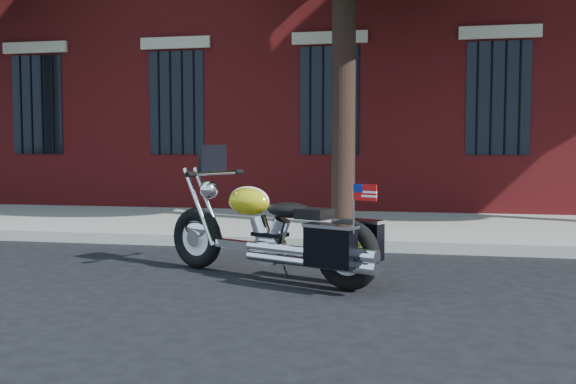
# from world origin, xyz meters

# --- Properties ---
(ground) EXTENTS (120.00, 120.00, 0.00)m
(ground) POSITION_xyz_m (0.00, 0.00, 0.00)
(ground) COLOR black
(ground) RESTS_ON ground
(curb) EXTENTS (40.00, 0.16, 0.15)m
(curb) POSITION_xyz_m (0.00, 1.38, 0.07)
(curb) COLOR gray
(curb) RESTS_ON ground
(sidewalk) EXTENTS (40.00, 3.60, 0.15)m
(sidewalk) POSITION_xyz_m (0.00, 3.26, 0.07)
(sidewalk) COLOR gray
(sidewalk) RESTS_ON ground
(motorcycle) EXTENTS (2.41, 1.49, 1.36)m
(motorcycle) POSITION_xyz_m (0.23, -0.63, 0.46)
(motorcycle) COLOR black
(motorcycle) RESTS_ON ground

